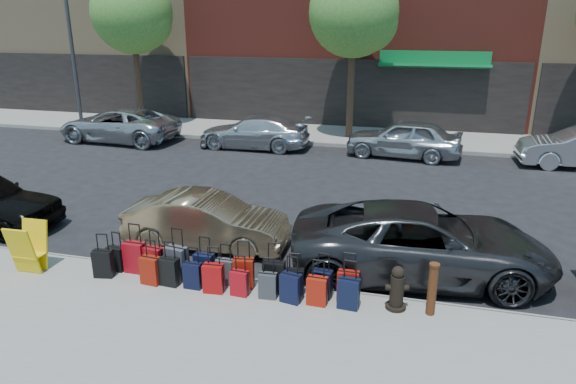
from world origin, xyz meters
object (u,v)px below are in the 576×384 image
(tree_left, at_px, (135,15))
(suitcase_front_5, at_px, (225,272))
(display_rack, at_px, (29,248))
(car_far_2, at_px, (404,138))
(car_near_1, at_px, (207,221))
(car_near_2, at_px, (421,242))
(car_far_1, at_px, (254,132))
(car_far_0, at_px, (119,125))
(tree_center, at_px, (357,15))
(fire_hydrant, at_px, (397,289))
(streetlight, at_px, (74,32))
(bollard, at_px, (432,288))

(tree_left, xyz_separation_m, suitcase_front_5, (9.88, -14.29, -4.99))
(display_rack, distance_m, car_far_2, 14.24)
(display_rack, bearing_deg, car_near_1, 37.12)
(car_near_2, bearing_deg, car_far_1, 28.13)
(car_near_1, height_order, car_far_0, car_far_0)
(tree_center, xyz_separation_m, car_far_1, (-3.85, -2.56, -4.73))
(fire_hydrant, xyz_separation_m, car_near_2, (0.40, 1.78, 0.22))
(suitcase_front_5, distance_m, car_near_1, 2.26)
(car_far_0, bearing_deg, car_far_1, 96.18)
(tree_left, relative_size, streetlight, 0.91)
(display_rack, bearing_deg, tree_left, 109.45)
(tree_left, relative_size, car_far_2, 1.62)
(car_near_1, relative_size, car_far_0, 0.73)
(tree_left, relative_size, car_near_1, 1.85)
(fire_hydrant, bearing_deg, bollard, -16.51)
(car_far_2, bearing_deg, car_far_1, -83.32)
(tree_center, height_order, car_near_2, tree_center)
(tree_left, bearing_deg, car_near_1, -54.99)
(streetlight, height_order, suitcase_front_5, streetlight)
(streetlight, bearing_deg, car_far_1, -10.95)
(tree_left, distance_m, car_far_1, 8.55)
(suitcase_front_5, bearing_deg, display_rack, -173.71)
(car_near_2, bearing_deg, display_rack, 98.50)
(car_far_2, bearing_deg, fire_hydrant, 8.37)
(fire_hydrant, distance_m, car_far_0, 17.28)
(car_far_1, bearing_deg, display_rack, -4.67)
(suitcase_front_5, xyz_separation_m, car_near_2, (3.80, 1.70, 0.34))
(bollard, xyz_separation_m, car_far_2, (-1.02, 11.88, 0.10))
(car_far_1, bearing_deg, car_far_0, -87.16)
(car_far_1, bearing_deg, car_near_1, 11.59)
(display_rack, height_order, car_near_1, car_near_1)
(car_near_2, distance_m, car_far_1, 12.25)
(bollard, bearing_deg, tree_left, 133.99)
(car_near_1, bearing_deg, streetlight, 42.81)
(car_far_2, bearing_deg, bollard, 11.35)
(car_near_1, bearing_deg, tree_left, 32.99)
(tree_left, xyz_separation_m, streetlight, (-2.94, -0.70, -0.75))
(tree_left, bearing_deg, suitcase_front_5, -55.34)
(streetlight, xyz_separation_m, display_rack, (8.60, -14.10, -3.99))
(display_rack, relative_size, car_far_2, 0.24)
(car_far_1, bearing_deg, car_near_2, 34.99)
(tree_left, xyz_separation_m, car_near_2, (13.69, -12.58, -4.65))
(tree_left, xyz_separation_m, car_far_0, (0.39, -2.87, -4.66))
(bollard, xyz_separation_m, car_near_1, (-5.23, 2.02, -0.02))
(car_far_2, bearing_deg, car_near_2, 10.97)
(fire_hydrant, height_order, car_near_2, car_near_2)
(car_near_2, bearing_deg, tree_center, 7.29)
(tree_center, bearing_deg, car_near_1, -98.37)
(display_rack, bearing_deg, fire_hydrant, 1.73)
(car_near_2, relative_size, car_far_2, 1.22)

